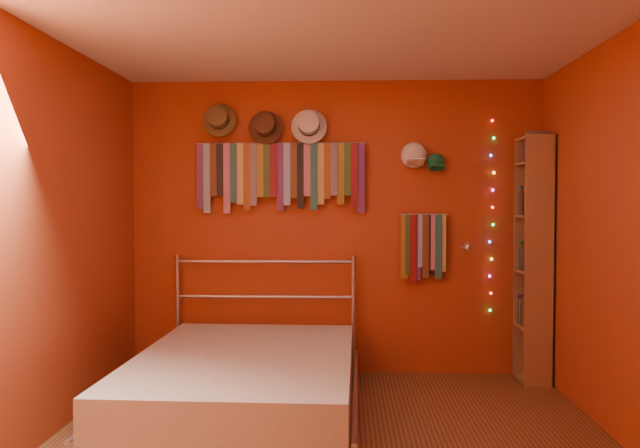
# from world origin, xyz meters

# --- Properties ---
(back_wall) EXTENTS (3.50, 0.02, 2.50)m
(back_wall) POSITION_xyz_m (0.00, 1.75, 1.25)
(back_wall) COLOR maroon
(back_wall) RESTS_ON ground
(right_wall) EXTENTS (0.02, 3.50, 2.50)m
(right_wall) POSITION_xyz_m (1.75, 0.00, 1.25)
(right_wall) COLOR maroon
(right_wall) RESTS_ON ground
(left_wall) EXTENTS (0.02, 3.50, 2.50)m
(left_wall) POSITION_xyz_m (-1.75, 0.00, 1.25)
(left_wall) COLOR maroon
(left_wall) RESTS_ON ground
(ceiling) EXTENTS (3.50, 3.50, 0.02)m
(ceiling) POSITION_xyz_m (0.00, 0.00, 2.50)
(ceiling) COLOR white
(ceiling) RESTS_ON back_wall
(tie_rack) EXTENTS (1.45, 0.03, 0.60)m
(tie_rack) POSITION_xyz_m (-0.47, 1.69, 1.72)
(tie_rack) COLOR silver
(tie_rack) RESTS_ON back_wall
(small_tie_rack) EXTENTS (0.40, 0.03, 0.60)m
(small_tie_rack) POSITION_xyz_m (0.74, 1.68, 1.11)
(small_tie_rack) COLOR silver
(small_tie_rack) RESTS_ON back_wall
(fedora_olive) EXTENTS (0.29, 0.16, 0.28)m
(fedora_olive) POSITION_xyz_m (-0.98, 1.65, 2.17)
(fedora_olive) COLOR brown
(fedora_olive) RESTS_ON back_wall
(fedora_brown) EXTENTS (0.29, 0.16, 0.29)m
(fedora_brown) POSITION_xyz_m (-0.59, 1.65, 2.11)
(fedora_brown) COLOR #4C2D1B
(fedora_brown) RESTS_ON back_wall
(fedora_white) EXTENTS (0.30, 0.16, 0.30)m
(fedora_white) POSITION_xyz_m (-0.22, 1.65, 2.11)
(fedora_white) COLOR silver
(fedora_white) RESTS_ON back_wall
(cap_white) EXTENTS (0.20, 0.25, 0.20)m
(cap_white) POSITION_xyz_m (0.66, 1.70, 1.86)
(cap_white) COLOR white
(cap_white) RESTS_ON back_wall
(cap_green) EXTENTS (0.16, 0.21, 0.16)m
(cap_green) POSITION_xyz_m (0.85, 1.70, 1.80)
(cap_green) COLOR #186F3C
(cap_green) RESTS_ON back_wall
(fairy_lights) EXTENTS (0.05, 0.02, 1.62)m
(fairy_lights) POSITION_xyz_m (1.32, 1.71, 1.35)
(fairy_lights) COLOR #FF3333
(fairy_lights) RESTS_ON back_wall
(reading_lamp) EXTENTS (0.06, 0.27, 0.08)m
(reading_lamp) POSITION_xyz_m (1.08, 1.54, 1.10)
(reading_lamp) COLOR silver
(reading_lamp) RESTS_ON back_wall
(bookshelf) EXTENTS (0.25, 0.34, 2.00)m
(bookshelf) POSITION_xyz_m (1.66, 1.53, 1.02)
(bookshelf) COLOR olive
(bookshelf) RESTS_ON ground
(bed) EXTENTS (1.58, 2.12, 1.02)m
(bed) POSITION_xyz_m (-0.60, 0.59, 0.24)
(bed) COLOR silver
(bed) RESTS_ON ground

